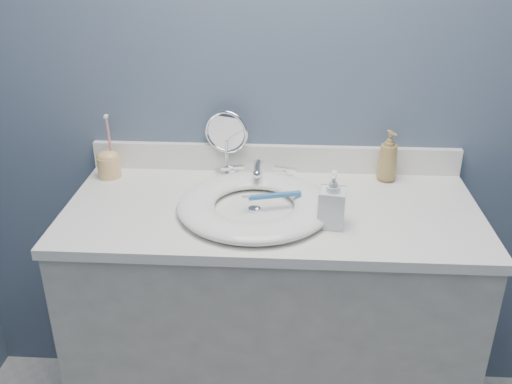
# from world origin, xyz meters

# --- Properties ---
(back_wall) EXTENTS (2.20, 0.02, 2.40)m
(back_wall) POSITION_xyz_m (0.00, 1.25, 1.20)
(back_wall) COLOR #4B5D70
(back_wall) RESTS_ON ground
(vanity_cabinet) EXTENTS (1.20, 0.55, 0.85)m
(vanity_cabinet) POSITION_xyz_m (0.00, 0.97, 0.42)
(vanity_cabinet) COLOR beige
(vanity_cabinet) RESTS_ON ground
(countertop) EXTENTS (1.22, 0.57, 0.03)m
(countertop) POSITION_xyz_m (0.00, 0.97, 0.86)
(countertop) COLOR white
(countertop) RESTS_ON vanity_cabinet
(backsplash) EXTENTS (1.22, 0.02, 0.09)m
(backsplash) POSITION_xyz_m (0.00, 1.24, 0.93)
(backsplash) COLOR white
(backsplash) RESTS_ON countertop
(basin) EXTENTS (0.45, 0.45, 0.04)m
(basin) POSITION_xyz_m (-0.05, 0.94, 0.90)
(basin) COLOR white
(basin) RESTS_ON countertop
(drain) EXTENTS (0.04, 0.04, 0.01)m
(drain) POSITION_xyz_m (-0.05, 0.94, 0.88)
(drain) COLOR silver
(drain) RESTS_ON countertop
(faucet) EXTENTS (0.25, 0.13, 0.07)m
(faucet) POSITION_xyz_m (-0.05, 1.14, 0.91)
(faucet) COLOR silver
(faucet) RESTS_ON countertop
(makeup_mirror) EXTENTS (0.15, 0.08, 0.22)m
(makeup_mirror) POSITION_xyz_m (-0.16, 1.21, 1.00)
(makeup_mirror) COLOR silver
(makeup_mirror) RESTS_ON countertop
(soap_bottle_amber) EXTENTS (0.09, 0.09, 0.17)m
(soap_bottle_amber) POSITION_xyz_m (0.36, 1.18, 0.96)
(soap_bottle_amber) COLOR #A18049
(soap_bottle_amber) RESTS_ON countertop
(soap_bottle_clear) EXTENTS (0.08, 0.08, 0.16)m
(soap_bottle_clear) POSITION_xyz_m (0.17, 0.87, 0.96)
(soap_bottle_clear) COLOR silver
(soap_bottle_clear) RESTS_ON countertop
(toothbrush_holder) EXTENTS (0.07, 0.07, 0.21)m
(toothbrush_holder) POSITION_xyz_m (-0.54, 1.16, 0.93)
(toothbrush_holder) COLOR #E6B873
(toothbrush_holder) RESTS_ON countertop
(toothbrush_lying) EXTENTS (0.17, 0.06, 0.02)m
(toothbrush_lying) POSITION_xyz_m (0.00, 0.96, 0.92)
(toothbrush_lying) COLOR #3273B3
(toothbrush_lying) RESTS_ON basin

